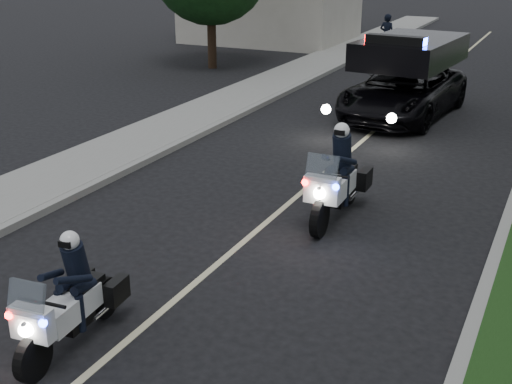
% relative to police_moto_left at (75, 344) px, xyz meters
% --- Properties ---
extents(ground, '(120.00, 120.00, 0.00)m').
position_rel_police_moto_left_xyz_m(ground, '(0.58, 0.63, 0.00)').
color(ground, black).
rests_on(ground, ground).
extents(curb_left, '(0.20, 60.00, 0.15)m').
position_rel_police_moto_left_xyz_m(curb_left, '(-3.52, 10.63, 0.07)').
color(curb_left, gray).
rests_on(curb_left, ground).
extents(sidewalk_left, '(2.00, 60.00, 0.16)m').
position_rel_police_moto_left_xyz_m(sidewalk_left, '(-4.62, 10.63, 0.08)').
color(sidewalk_left, gray).
rests_on(sidewalk_left, ground).
extents(lane_marking, '(0.12, 50.00, 0.01)m').
position_rel_police_moto_left_xyz_m(lane_marking, '(0.58, 10.63, 0.00)').
color(lane_marking, '#BFB78C').
rests_on(lane_marking, ground).
extents(police_moto_left, '(0.82, 1.91, 1.58)m').
position_rel_police_moto_left_xyz_m(police_moto_left, '(0.00, 0.00, 0.00)').
color(police_moto_left, silver).
rests_on(police_moto_left, ground).
extents(police_moto_right, '(0.81, 2.20, 1.86)m').
position_rel_police_moto_left_xyz_m(police_moto_right, '(1.68, 5.52, 0.00)').
color(police_moto_right, white).
rests_on(police_moto_right, ground).
extents(police_suv, '(3.07, 5.78, 2.71)m').
position_rel_police_moto_left_xyz_m(police_suv, '(0.86, 13.81, 0.00)').
color(police_suv, black).
rests_on(police_suv, ground).
extents(bicycle, '(0.58, 1.66, 0.87)m').
position_rel_police_moto_left_xyz_m(bicycle, '(-2.32, 23.43, 0.00)').
color(bicycle, black).
rests_on(bicycle, ground).
extents(cyclist, '(0.71, 0.52, 1.81)m').
position_rel_police_moto_left_xyz_m(cyclist, '(-2.32, 23.43, 0.00)').
color(cyclist, black).
rests_on(cyclist, ground).
extents(tree_left_near, '(5.64, 5.64, 8.07)m').
position_rel_police_moto_left_xyz_m(tree_left_near, '(-8.29, 18.38, 0.00)').
color(tree_left_near, '#143C15').
rests_on(tree_left_near, ground).
extents(tree_left_far, '(6.63, 6.63, 10.42)m').
position_rel_police_moto_left_xyz_m(tree_left_far, '(-9.22, 28.45, 0.00)').
color(tree_left_far, black).
rests_on(tree_left_far, ground).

